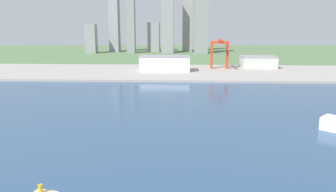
# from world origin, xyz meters

# --- Properties ---
(ground_plane) EXTENTS (2400.00, 2400.00, 0.00)m
(ground_plane) POSITION_xyz_m (0.00, 300.00, 0.00)
(ground_plane) COLOR #557449
(water_bay) EXTENTS (840.00, 360.00, 0.15)m
(water_bay) POSITION_xyz_m (0.00, 240.00, 0.07)
(water_bay) COLOR #2D4C70
(water_bay) RESTS_ON ground
(industrial_pier) EXTENTS (840.00, 140.00, 2.50)m
(industrial_pier) POSITION_xyz_m (0.00, 490.00, 1.25)
(industrial_pier) COLOR #A39D96
(industrial_pier) RESTS_ON ground
(port_crane_red) EXTENTS (22.22, 44.07, 37.40)m
(port_crane_red) POSITION_xyz_m (43.59, 516.93, 29.38)
(port_crane_red) COLOR red
(port_crane_red) RESTS_ON industrial_pier
(warehouse_main) EXTENTS (60.76, 29.34, 18.38)m
(warehouse_main) POSITION_xyz_m (-24.65, 492.03, 11.71)
(warehouse_main) COLOR white
(warehouse_main) RESTS_ON industrial_pier
(warehouse_annex) EXTENTS (44.19, 33.80, 15.10)m
(warehouse_annex) POSITION_xyz_m (95.43, 531.07, 10.07)
(warehouse_annex) COLOR silver
(warehouse_annex) RESTS_ON industrial_pier
(distant_skyline) EXTENTS (254.64, 78.97, 153.86)m
(distant_skyline) POSITION_xyz_m (-64.29, 819.01, 62.75)
(distant_skyline) COLOR gray
(distant_skyline) RESTS_ON ground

